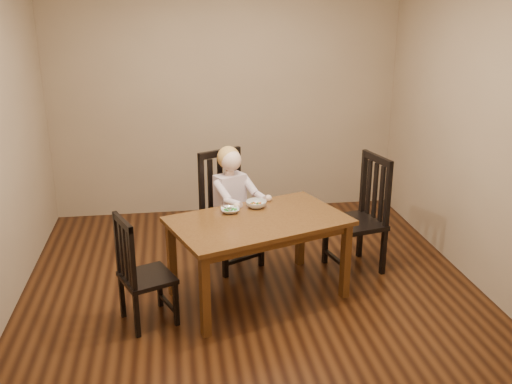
{
  "coord_description": "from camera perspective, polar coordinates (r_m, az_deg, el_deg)",
  "views": [
    {
      "loc": [
        -0.63,
        -4.5,
        2.46
      ],
      "look_at": [
        0.09,
        0.25,
        0.8
      ],
      "focal_mm": 40.0,
      "sensor_mm": 36.0,
      "label": 1
    }
  ],
  "objects": [
    {
      "name": "bowl_veg",
      "position": [
        4.97,
        0.03,
        -1.22
      ],
      "size": [
        0.22,
        0.22,
        0.06
      ],
      "primitive_type": "imported",
      "rotation": [
        0.0,
        0.0,
        0.23
      ],
      "color": "silver",
      "rests_on": "dining_table"
    },
    {
      "name": "chair_right",
      "position": [
        5.39,
        10.43,
        -2.36
      ],
      "size": [
        0.55,
        0.56,
        1.09
      ],
      "rotation": [
        0.0,
        0.0,
        1.8
      ],
      "color": "black",
      "rests_on": "room"
    },
    {
      "name": "fork",
      "position": [
        4.82,
        -2.94,
        -1.72
      ],
      "size": [
        0.12,
        0.08,
        0.05
      ],
      "rotation": [
        0.0,
        0.0,
        0.99
      ],
      "color": "silver",
      "rests_on": "bowl_peas"
    },
    {
      "name": "chair_child",
      "position": [
        5.41,
        -2.77,
        -1.94
      ],
      "size": [
        0.63,
        0.62,
        1.1
      ],
      "rotation": [
        0.0,
        0.0,
        3.62
      ],
      "color": "black",
      "rests_on": "room"
    },
    {
      "name": "dining_table",
      "position": [
        4.75,
        0.24,
        -3.64
      ],
      "size": [
        1.63,
        1.28,
        0.71
      ],
      "rotation": [
        0.0,
        0.0,
        0.34
      ],
      "color": "#462810",
      "rests_on": "room"
    },
    {
      "name": "room",
      "position": [
        4.68,
        -0.58,
        5.3
      ],
      "size": [
        4.01,
        4.01,
        2.71
      ],
      "color": "#45230E",
      "rests_on": "ground"
    },
    {
      "name": "chair_left",
      "position": [
        4.53,
        -11.42,
        -7.95
      ],
      "size": [
        0.5,
        0.51,
        0.91
      ],
      "rotation": [
        0.0,
        0.0,
        -1.18
      ],
      "color": "black",
      "rests_on": "room"
    },
    {
      "name": "bowl_peas",
      "position": [
        4.86,
        -2.61,
        -1.85
      ],
      "size": [
        0.16,
        0.16,
        0.04
      ],
      "primitive_type": "imported",
      "rotation": [
        0.0,
        0.0,
        0.01
      ],
      "color": "silver",
      "rests_on": "dining_table"
    },
    {
      "name": "toddler",
      "position": [
        5.31,
        -2.47,
        -0.45
      ],
      "size": [
        0.54,
        0.58,
        0.63
      ],
      "primitive_type": null,
      "rotation": [
        0.0,
        0.0,
        3.62
      ],
      "color": "silver",
      "rests_on": "chair_child"
    }
  ]
}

